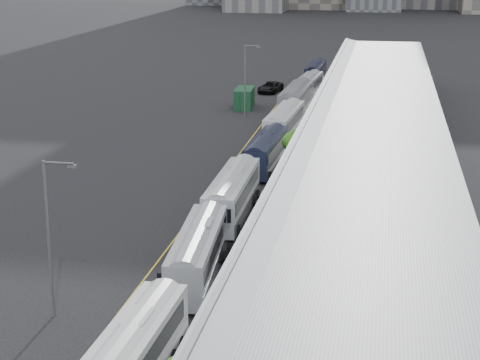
% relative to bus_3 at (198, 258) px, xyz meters
% --- Properties ---
extents(sidewalk, '(10.00, 170.00, 0.12)m').
position_rel_bus_3_xyz_m(sidewalk, '(6.97, 7.72, -1.44)').
color(sidewalk, gray).
rests_on(sidewalk, ground).
extents(lane_line, '(0.12, 160.00, 0.02)m').
position_rel_bus_3_xyz_m(lane_line, '(-3.53, 7.72, -1.49)').
color(lane_line, gold).
rests_on(lane_line, ground).
extents(depot, '(12.45, 160.40, 7.20)m').
position_rel_bus_3_xyz_m(depot, '(10.96, 7.72, 2.01)').
color(depot, gray).
rests_on(depot, ground).
extents(bus_3, '(3.39, 12.33, 3.56)m').
position_rel_bus_3_xyz_m(bus_3, '(0.00, 0.00, 0.00)').
color(bus_3, gray).
rests_on(bus_3, ground).
extents(bus_4, '(2.87, 12.87, 3.75)m').
position_rel_bus_3_xyz_m(bus_4, '(-0.22, 13.17, 0.08)').
color(bus_4, silver).
rests_on(bus_4, ground).
extents(bus_5, '(2.88, 12.05, 3.50)m').
position_rel_bus_3_xyz_m(bus_5, '(0.21, 28.76, -0.03)').
color(bus_5, black).
rests_on(bus_5, ground).
extents(bus_6, '(3.29, 13.21, 3.83)m').
position_rel_bus_3_xyz_m(bus_6, '(0.37, 41.86, 0.11)').
color(bus_6, white).
rests_on(bus_6, ground).
extents(bus_7, '(3.35, 14.11, 4.10)m').
position_rel_bus_3_xyz_m(bus_7, '(0.08, 56.48, 0.23)').
color(bus_7, slate).
rests_on(bus_7, ground).
extents(bus_8, '(3.36, 12.43, 3.59)m').
position_rel_bus_3_xyz_m(bus_8, '(0.40, 69.31, 0.01)').
color(bus_8, '#A1A2AA').
rests_on(bus_8, ground).
extents(bus_9, '(2.70, 12.02, 3.50)m').
position_rel_bus_3_xyz_m(bus_9, '(0.16, 84.17, -0.03)').
color(bus_9, black).
rests_on(bus_9, ground).
extents(tree_2, '(1.68, 1.68, 4.04)m').
position_rel_bus_3_xyz_m(tree_2, '(3.93, 8.63, 1.66)').
color(tree_2, black).
rests_on(tree_2, ground).
extents(tree_3, '(2.61, 2.61, 4.31)m').
position_rel_bus_3_xyz_m(tree_3, '(3.33, 28.72, 1.49)').
color(tree_3, black).
rests_on(tree_3, ground).
extents(street_lamp_near, '(2.04, 0.22, 9.62)m').
position_rel_bus_3_xyz_m(street_lamp_near, '(-7.03, -7.10, 4.01)').
color(street_lamp_near, '#59595E').
rests_on(street_lamp_near, ground).
extents(street_lamp_far, '(2.04, 0.22, 9.48)m').
position_rel_bus_3_xyz_m(street_lamp_far, '(-6.28, 54.35, 3.94)').
color(street_lamp_far, '#59595E').
rests_on(street_lamp_far, ground).
extents(shipping_container, '(2.73, 5.72, 2.75)m').
position_rel_bus_3_xyz_m(shipping_container, '(-7.68, 60.80, -0.13)').
color(shipping_container, '#113820').
rests_on(shipping_container, ground).
extents(suv, '(3.81, 6.39, 1.66)m').
position_rel_bus_3_xyz_m(suv, '(-5.94, 74.16, -0.67)').
color(suv, black).
rests_on(suv, ground).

